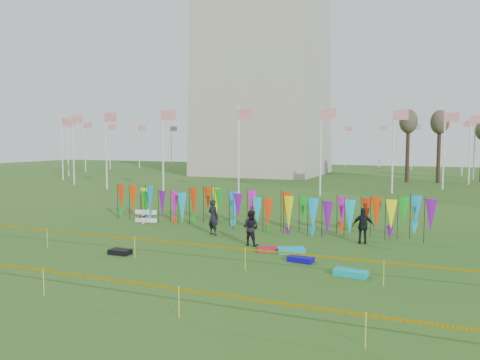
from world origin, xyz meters
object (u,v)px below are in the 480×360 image
at_px(kite_bag_turquoise, 291,250).
at_px(kite_bag_black, 120,252).
at_px(person_mid, 251,228).
at_px(kite_bag_red, 270,249).
at_px(person_right, 363,226).
at_px(box_kite, 146,216).
at_px(person_left, 213,217).
at_px(kite_bag_teal, 351,273).
at_px(kite_bag_blue, 301,259).

distance_m(kite_bag_turquoise, kite_bag_black, 7.46).
height_order(kite_bag_turquoise, kite_bag_black, kite_bag_turquoise).
height_order(person_mid, kite_bag_red, person_mid).
bearing_deg(person_right, box_kite, -12.46).
height_order(person_left, person_mid, person_left).
bearing_deg(box_kite, kite_bag_teal, -26.50).
height_order(box_kite, person_right, person_right).
bearing_deg(kite_bag_red, kite_bag_black, -153.32).
height_order(kite_bag_blue, kite_bag_red, kite_bag_blue).
bearing_deg(kite_bag_turquoise, person_left, 154.69).
bearing_deg(person_left, kite_bag_turquoise, 175.03).
distance_m(box_kite, kite_bag_blue, 12.30).
xyz_separation_m(person_left, kite_bag_blue, (5.69, -3.60, -0.83)).
distance_m(person_left, kite_bag_black, 5.76).
distance_m(box_kite, kite_bag_turquoise, 11.06).
bearing_deg(person_mid, kite_bag_red, 152.35).
bearing_deg(person_left, kite_bag_black, 90.92).
relative_size(person_right, kite_bag_turquoise, 1.46).
height_order(person_mid, kite_bag_black, person_mid).
relative_size(person_mid, kite_bag_black, 1.79).
height_order(person_right, kite_bag_turquoise, person_right).
relative_size(person_mid, kite_bag_red, 1.51).
relative_size(person_left, kite_bag_turquoise, 1.58).
bearing_deg(kite_bag_blue, person_left, 147.71).
bearing_deg(person_mid, person_right, -146.84).
relative_size(person_right, kite_bag_blue, 1.69).
relative_size(person_right, kite_bag_red, 1.56).
bearing_deg(person_mid, person_left, -23.00).
xyz_separation_m(person_right, kite_bag_teal, (0.35, -5.64, -0.75)).
relative_size(kite_bag_red, kite_bag_teal, 0.93).
xyz_separation_m(person_left, person_right, (7.56, 0.80, -0.07)).
relative_size(kite_bag_red, kite_bag_black, 1.18).
relative_size(person_left, kite_bag_black, 2.00).
bearing_deg(kite_bag_black, kite_bag_turquoise, 24.21).
xyz_separation_m(person_mid, kite_bag_turquoise, (2.19, -0.75, -0.72)).
height_order(person_mid, kite_bag_blue, person_mid).
relative_size(box_kite, kite_bag_blue, 0.76).
height_order(person_left, kite_bag_teal, person_left).
relative_size(box_kite, person_right, 0.45).
height_order(kite_bag_turquoise, kite_bag_red, kite_bag_turquoise).
xyz_separation_m(box_kite, person_right, (12.93, -0.97, 0.48)).
relative_size(box_kite, kite_bag_teal, 0.65).
xyz_separation_m(person_left, kite_bag_red, (3.96, -2.44, -0.83)).
relative_size(person_left, person_mid, 1.12).
height_order(person_left, kite_bag_red, person_left).
height_order(box_kite, kite_bag_black, box_kite).
bearing_deg(kite_bag_black, person_mid, 39.52).
relative_size(person_mid, person_right, 0.97).
bearing_deg(kite_bag_red, person_left, 148.41).
bearing_deg(person_left, person_mid, 170.27).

